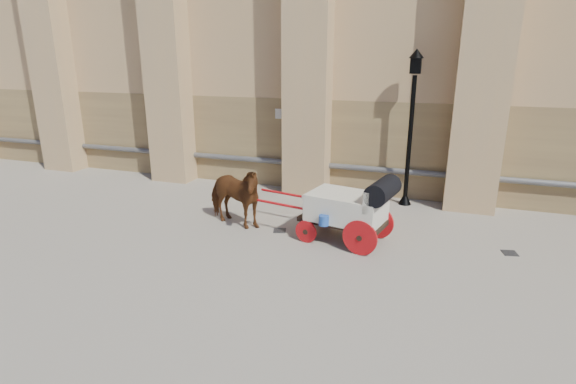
% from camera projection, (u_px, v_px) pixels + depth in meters
% --- Properties ---
extents(ground, '(90.00, 90.00, 0.00)m').
position_uv_depth(ground, '(303.00, 236.00, 11.31)').
color(ground, gray).
rests_on(ground, ground).
extents(horse, '(2.15, 1.43, 1.67)m').
position_uv_depth(horse, '(233.00, 196.00, 11.79)').
color(horse, brown).
rests_on(horse, ground).
extents(carriage, '(3.99, 1.79, 1.69)m').
position_uv_depth(carriage, '(351.00, 207.00, 10.71)').
color(carriage, black).
rests_on(carriage, ground).
extents(street_lamp, '(0.42, 0.42, 4.53)m').
position_uv_depth(street_lamp, '(411.00, 125.00, 13.01)').
color(street_lamp, black).
rests_on(street_lamp, ground).
extents(drain_grate_near, '(0.40, 0.40, 0.01)m').
position_uv_depth(drain_grate_near, '(280.00, 231.00, 11.66)').
color(drain_grate_near, black).
rests_on(drain_grate_near, ground).
extents(drain_grate_far, '(0.38, 0.38, 0.01)m').
position_uv_depth(drain_grate_far, '(510.00, 253.00, 10.35)').
color(drain_grate_far, black).
rests_on(drain_grate_far, ground).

